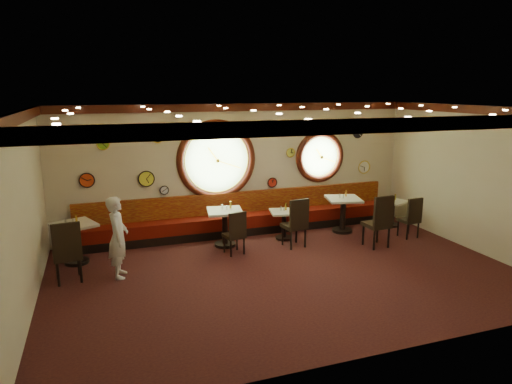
# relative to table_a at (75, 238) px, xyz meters

# --- Properties ---
(floor) EXTENTS (9.00, 6.00, 0.00)m
(floor) POSITION_rel_table_a_xyz_m (3.90, -1.95, -0.54)
(floor) COLOR black
(floor) RESTS_ON ground
(ceiling) EXTENTS (9.00, 6.00, 0.02)m
(ceiling) POSITION_rel_table_a_xyz_m (3.90, -1.95, 2.66)
(ceiling) COLOR gold
(ceiling) RESTS_ON wall_back
(wall_back) EXTENTS (9.00, 0.02, 3.20)m
(wall_back) POSITION_rel_table_a_xyz_m (3.90, 1.05, 1.06)
(wall_back) COLOR beige
(wall_back) RESTS_ON floor
(wall_front) EXTENTS (9.00, 0.02, 3.20)m
(wall_front) POSITION_rel_table_a_xyz_m (3.90, -4.95, 1.06)
(wall_front) COLOR beige
(wall_front) RESTS_ON floor
(wall_left) EXTENTS (0.02, 6.00, 3.20)m
(wall_left) POSITION_rel_table_a_xyz_m (-0.60, -1.95, 1.06)
(wall_left) COLOR beige
(wall_left) RESTS_ON floor
(wall_right) EXTENTS (0.02, 6.00, 3.20)m
(wall_right) POSITION_rel_table_a_xyz_m (8.40, -1.95, 1.06)
(wall_right) COLOR beige
(wall_right) RESTS_ON floor
(molding_back) EXTENTS (9.00, 0.10, 0.18)m
(molding_back) POSITION_rel_table_a_xyz_m (3.90, 1.00, 2.57)
(molding_back) COLOR #3D130B
(molding_back) RESTS_ON wall_back
(molding_front) EXTENTS (9.00, 0.10, 0.18)m
(molding_front) POSITION_rel_table_a_xyz_m (3.90, -4.90, 2.57)
(molding_front) COLOR #3D130B
(molding_front) RESTS_ON wall_back
(molding_left) EXTENTS (0.10, 6.00, 0.18)m
(molding_left) POSITION_rel_table_a_xyz_m (-0.55, -1.95, 2.57)
(molding_left) COLOR #3D130B
(molding_left) RESTS_ON wall_back
(molding_right) EXTENTS (0.10, 6.00, 0.18)m
(molding_right) POSITION_rel_table_a_xyz_m (8.35, -1.95, 2.57)
(molding_right) COLOR #3D130B
(molding_right) RESTS_ON wall_back
(banquette_base) EXTENTS (8.00, 0.55, 0.20)m
(banquette_base) POSITION_rel_table_a_xyz_m (3.90, 0.77, -0.44)
(banquette_base) COLOR black
(banquette_base) RESTS_ON floor
(banquette_seat) EXTENTS (8.00, 0.55, 0.30)m
(banquette_seat) POSITION_rel_table_a_xyz_m (3.90, 0.77, -0.19)
(banquette_seat) COLOR #540C07
(banquette_seat) RESTS_ON banquette_base
(banquette_back) EXTENTS (8.00, 0.10, 0.55)m
(banquette_back) POSITION_rel_table_a_xyz_m (3.90, 0.99, 0.21)
(banquette_back) COLOR #650A08
(banquette_back) RESTS_ON wall_back
(porthole_left_glass) EXTENTS (1.66, 0.02, 1.66)m
(porthole_left_glass) POSITION_rel_table_a_xyz_m (3.30, 1.04, 1.31)
(porthole_left_glass) COLOR #9DCB7A
(porthole_left_glass) RESTS_ON wall_back
(porthole_left_frame) EXTENTS (1.98, 0.18, 1.98)m
(porthole_left_frame) POSITION_rel_table_a_xyz_m (3.30, 1.03, 1.31)
(porthole_left_frame) COLOR #3D130B
(porthole_left_frame) RESTS_ON wall_back
(porthole_left_ring) EXTENTS (1.61, 0.03, 1.61)m
(porthole_left_ring) POSITION_rel_table_a_xyz_m (3.30, 1.00, 1.31)
(porthole_left_ring) COLOR yellow
(porthole_left_ring) RESTS_ON wall_back
(porthole_right_glass) EXTENTS (1.10, 0.02, 1.10)m
(porthole_right_glass) POSITION_rel_table_a_xyz_m (6.10, 1.04, 1.26)
(porthole_right_glass) COLOR #9DCB7A
(porthole_right_glass) RESTS_ON wall_back
(porthole_right_frame) EXTENTS (1.38, 0.18, 1.38)m
(porthole_right_frame) POSITION_rel_table_a_xyz_m (6.10, 1.03, 1.26)
(porthole_right_frame) COLOR #3D130B
(porthole_right_frame) RESTS_ON wall_back
(porthole_right_ring) EXTENTS (1.09, 0.03, 1.09)m
(porthole_right_ring) POSITION_rel_table_a_xyz_m (6.10, 1.00, 1.26)
(porthole_right_ring) COLOR yellow
(porthole_right_ring) RESTS_ON wall_back
(wall_clock_0) EXTENTS (0.22, 0.03, 0.22)m
(wall_clock_0) POSITION_rel_table_a_xyz_m (5.25, 1.01, 1.41)
(wall_clock_0) COLOR #D0D848
(wall_clock_0) RESTS_ON wall_back
(wall_clock_1) EXTENTS (0.36, 0.03, 0.36)m
(wall_clock_1) POSITION_rel_table_a_xyz_m (1.60, 1.01, 0.96)
(wall_clock_1) COLOR yellow
(wall_clock_1) RESTS_ON wall_back
(wall_clock_2) EXTENTS (0.24, 0.03, 0.24)m
(wall_clock_2) POSITION_rel_table_a_xyz_m (1.90, 1.01, 1.91)
(wall_clock_2) COLOR black
(wall_clock_2) RESTS_ON wall_back
(wall_clock_3) EXTENTS (0.20, 0.03, 0.20)m
(wall_clock_3) POSITION_rel_table_a_xyz_m (2.00, 1.01, 0.66)
(wall_clock_3) COLOR white
(wall_clock_3) RESTS_ON wall_back
(wall_clock_4) EXTENTS (0.32, 0.03, 0.32)m
(wall_clock_4) POSITION_rel_table_a_xyz_m (0.30, 1.01, 1.01)
(wall_clock_4) COLOR red
(wall_clock_4) RESTS_ON wall_back
(wall_clock_5) EXTENTS (0.28, 0.03, 0.28)m
(wall_clock_5) POSITION_rel_table_a_xyz_m (7.20, 1.01, 1.86)
(wall_clock_5) COLOR black
(wall_clock_5) RESTS_ON wall_back
(wall_clock_6) EXTENTS (0.34, 0.03, 0.34)m
(wall_clock_6) POSITION_rel_table_a_xyz_m (7.45, 1.01, 0.91)
(wall_clock_6) COLOR silver
(wall_clock_6) RESTS_ON wall_back
(wall_clock_7) EXTENTS (0.26, 0.03, 0.26)m
(wall_clock_7) POSITION_rel_table_a_xyz_m (0.70, 1.01, 1.81)
(wall_clock_7) COLOR #6FAE22
(wall_clock_7) RESTS_ON wall_back
(wall_clock_8) EXTENTS (0.30, 0.03, 0.30)m
(wall_clock_8) POSITION_rel_table_a_xyz_m (4.65, 1.01, 2.01)
(wall_clock_8) COLOR #98D342
(wall_clock_8) RESTS_ON wall_back
(wall_clock_9) EXTENTS (0.24, 0.03, 0.24)m
(wall_clock_9) POSITION_rel_table_a_xyz_m (4.75, 1.01, 0.66)
(wall_clock_9) COLOR red
(wall_clock_9) RESTS_ON wall_back
(table_a) EXTENTS (1.02, 1.02, 0.86)m
(table_a) POSITION_rel_table_a_xyz_m (0.00, 0.00, 0.00)
(table_a) COLOR black
(table_a) RESTS_ON floor
(table_b) EXTENTS (0.90, 0.90, 0.86)m
(table_b) POSITION_rel_table_a_xyz_m (3.21, 0.02, -0.00)
(table_b) COLOR black
(table_b) RESTS_ON floor
(table_c) EXTENTS (0.75, 0.75, 0.70)m
(table_c) POSITION_rel_table_a_xyz_m (4.68, 0.03, -0.10)
(table_c) COLOR black
(table_c) RESTS_ON floor
(table_d) EXTENTS (0.98, 0.98, 0.88)m
(table_d) POSITION_rel_table_a_xyz_m (6.30, 0.06, 0.02)
(table_d) COLOR black
(table_d) RESTS_ON floor
(table_e) EXTENTS (0.83, 0.83, 0.69)m
(table_e) POSITION_rel_table_a_xyz_m (7.80, 0.08, -0.11)
(table_e) COLOR black
(table_e) RESTS_ON floor
(chair_a) EXTENTS (0.55, 0.55, 0.74)m
(chair_a) POSITION_rel_table_a_xyz_m (-0.09, -1.01, 0.14)
(chair_a) COLOR black
(chair_a) RESTS_ON floor
(chair_b) EXTENTS (0.48, 0.48, 0.61)m
(chair_b) POSITION_rel_table_a_xyz_m (3.28, -0.62, 0.02)
(chair_b) COLOR black
(chair_b) RESTS_ON floor
(chair_c) EXTENTS (0.54, 0.54, 0.71)m
(chair_c) POSITION_rel_table_a_xyz_m (4.71, -0.63, 0.12)
(chair_c) COLOR black
(chair_c) RESTS_ON floor
(chair_d) EXTENTS (0.55, 0.55, 0.76)m
(chair_d) POSITION_rel_table_a_xyz_m (6.48, -1.26, 0.16)
(chair_d) COLOR black
(chair_d) RESTS_ON floor
(chair_e) EXTENTS (0.45, 0.45, 0.62)m
(chair_e) POSITION_rel_table_a_xyz_m (7.62, -0.92, 0.04)
(chair_e) COLOR black
(chair_e) RESTS_ON floor
(condiment_a_salt) EXTENTS (0.04, 0.04, 0.11)m
(condiment_a_salt) POSITION_rel_table_a_xyz_m (-0.15, 0.03, 0.37)
(condiment_a_salt) COLOR silver
(condiment_a_salt) RESTS_ON table_a
(condiment_b_salt) EXTENTS (0.04, 0.04, 0.11)m
(condiment_b_salt) POSITION_rel_table_a_xyz_m (3.18, 0.11, 0.37)
(condiment_b_salt) COLOR silver
(condiment_b_salt) RESTS_ON table_b
(condiment_c_salt) EXTENTS (0.04, 0.04, 0.11)m
(condiment_c_salt) POSITION_rel_table_a_xyz_m (4.62, 0.08, 0.21)
(condiment_c_salt) COLOR silver
(condiment_c_salt) RESTS_ON table_c
(condiment_d_salt) EXTENTS (0.04, 0.04, 0.10)m
(condiment_d_salt) POSITION_rel_table_a_xyz_m (6.21, 0.09, 0.40)
(condiment_d_salt) COLOR silver
(condiment_d_salt) RESTS_ON table_d
(condiment_a_pepper) EXTENTS (0.03, 0.03, 0.09)m
(condiment_a_pepper) POSITION_rel_table_a_xyz_m (-0.01, 0.03, 0.36)
(condiment_a_pepper) COLOR silver
(condiment_a_pepper) RESTS_ON table_a
(condiment_b_pepper) EXTENTS (0.03, 0.03, 0.10)m
(condiment_b_pepper) POSITION_rel_table_a_xyz_m (3.27, 0.05, 0.36)
(condiment_b_pepper) COLOR silver
(condiment_b_pepper) RESTS_ON table_b
(condiment_c_pepper) EXTENTS (0.03, 0.03, 0.09)m
(condiment_c_pepper) POSITION_rel_table_a_xyz_m (4.68, 0.04, 0.20)
(condiment_c_pepper) COLOR silver
(condiment_c_pepper) RESTS_ON table_c
(condiment_d_pepper) EXTENTS (0.04, 0.04, 0.10)m
(condiment_d_pepper) POSITION_rel_table_a_xyz_m (6.27, 0.01, 0.39)
(condiment_d_pepper) COLOR silver
(condiment_d_pepper) RESTS_ON table_d
(condiment_a_bottle) EXTENTS (0.04, 0.04, 0.14)m
(condiment_a_bottle) POSITION_rel_table_a_xyz_m (0.06, 0.09, 0.39)
(condiment_a_bottle) COLOR yellow
(condiment_a_bottle) RESTS_ON table_a
(condiment_b_bottle) EXTENTS (0.05, 0.05, 0.16)m
(condiment_b_bottle) POSITION_rel_table_a_xyz_m (3.38, 0.14, 0.40)
(condiment_b_bottle) COLOR gold
(condiment_b_bottle) RESTS_ON table_b
(condiment_c_bottle) EXTENTS (0.05, 0.05, 0.17)m
(condiment_c_bottle) POSITION_rel_table_a_xyz_m (4.75, 0.09, 0.24)
(condiment_c_bottle) COLOR gold
(condiment_c_bottle) RESTS_ON table_c
(condiment_d_bottle) EXTENTS (0.05, 0.05, 0.16)m
(condiment_d_bottle) POSITION_rel_table_a_xyz_m (6.44, 0.20, 0.42)
(condiment_d_bottle) COLOR gold
(condiment_d_bottle) RESTS_ON table_d
(condiment_e_salt) EXTENTS (0.04, 0.04, 0.10)m
(condiment_e_salt) POSITION_rel_table_a_xyz_m (7.78, 0.12, 0.20)
(condiment_e_salt) COLOR silver
(condiment_e_salt) RESTS_ON table_e
(condiment_e_pepper) EXTENTS (0.04, 0.04, 0.10)m
(condiment_e_pepper) POSITION_rel_table_a_xyz_m (7.79, 0.06, 0.20)
(condiment_e_pepper) COLOR silver
(condiment_e_pepper) RESTS_ON table_e
(condiment_e_bottle) EXTENTS (0.05, 0.05, 0.15)m
(condiment_e_bottle) POSITION_rel_table_a_xyz_m (7.91, 0.16, 0.22)
(condiment_e_bottle) COLOR gold
(condiment_e_bottle) RESTS_ON table_e
(waiter) EXTENTS (0.45, 0.62, 1.59)m
(waiter) POSITION_rel_table_a_xyz_m (0.82, -1.02, 0.25)
(waiter) COLOR silver
(waiter) RESTS_ON floor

